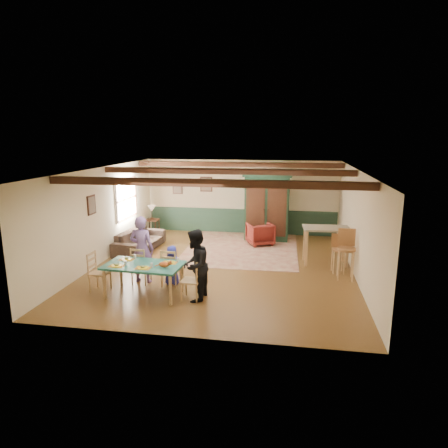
% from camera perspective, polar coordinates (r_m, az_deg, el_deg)
% --- Properties ---
extents(floor, '(8.00, 8.00, 0.00)m').
position_cam_1_polar(floor, '(11.15, -0.17, -6.13)').
color(floor, '#583718').
rests_on(floor, ground).
extents(wall_back, '(7.00, 0.02, 2.70)m').
position_cam_1_polar(wall_back, '(14.69, 2.46, 3.87)').
color(wall_back, beige).
rests_on(wall_back, floor).
extents(wall_left, '(0.02, 8.00, 2.70)m').
position_cam_1_polar(wall_left, '(11.88, -17.05, 1.22)').
color(wall_left, beige).
rests_on(wall_left, floor).
extents(wall_right, '(0.02, 8.00, 2.70)m').
position_cam_1_polar(wall_right, '(10.79, 18.48, -0.01)').
color(wall_right, beige).
rests_on(wall_right, floor).
extents(ceiling, '(7.00, 8.00, 0.02)m').
position_cam_1_polar(ceiling, '(10.60, -0.18, 7.82)').
color(ceiling, silver).
rests_on(ceiling, wall_back).
extents(wainscot_back, '(6.95, 0.03, 0.90)m').
position_cam_1_polar(wainscot_back, '(14.84, 2.42, 0.42)').
color(wainscot_back, '#1E3829').
rests_on(wainscot_back, floor).
extents(ceiling_beam_front, '(6.95, 0.16, 0.16)m').
position_cam_1_polar(ceiling_beam_front, '(8.36, -2.85, 5.88)').
color(ceiling_beam_front, black).
rests_on(ceiling_beam_front, ceiling).
extents(ceiling_beam_mid, '(6.95, 0.16, 0.16)m').
position_cam_1_polar(ceiling_beam_mid, '(11.00, 0.18, 7.53)').
color(ceiling_beam_mid, black).
rests_on(ceiling_beam_mid, ceiling).
extents(ceiling_beam_back, '(6.95, 0.16, 0.16)m').
position_cam_1_polar(ceiling_beam_back, '(13.56, 1.98, 8.50)').
color(ceiling_beam_back, black).
rests_on(ceiling_beam_back, ceiling).
extents(window_left, '(0.06, 1.60, 1.30)m').
position_cam_1_polar(window_left, '(13.35, -13.77, 3.50)').
color(window_left, white).
rests_on(window_left, wall_left).
extents(picture_left_wall, '(0.04, 0.42, 0.52)m').
position_cam_1_polar(picture_left_wall, '(11.28, -18.39, 2.60)').
color(picture_left_wall, gray).
rests_on(picture_left_wall, wall_left).
extents(picture_back_a, '(0.45, 0.04, 0.55)m').
position_cam_1_polar(picture_back_a, '(14.81, -2.56, 5.70)').
color(picture_back_a, gray).
rests_on(picture_back_a, wall_back).
extents(picture_back_b, '(0.38, 0.04, 0.48)m').
position_cam_1_polar(picture_back_b, '(15.10, -6.65, 5.18)').
color(picture_back_b, gray).
rests_on(picture_back_b, wall_back).
extents(dining_table, '(1.80, 1.07, 0.73)m').
position_cam_1_polar(dining_table, '(9.34, -11.32, -7.82)').
color(dining_table, '#1E6254').
rests_on(dining_table, floor).
extents(dining_chair_far_left, '(0.43, 0.45, 0.92)m').
position_cam_1_polar(dining_chair_far_left, '(10.07, -11.75, -5.75)').
color(dining_chair_far_left, tan).
rests_on(dining_chair_far_left, floor).
extents(dining_chair_far_right, '(0.43, 0.45, 0.92)m').
position_cam_1_polar(dining_chair_far_right, '(9.78, -7.58, -6.14)').
color(dining_chair_far_right, tan).
rests_on(dining_chair_far_right, floor).
extents(dining_chair_end_left, '(0.45, 0.43, 0.92)m').
position_cam_1_polar(dining_chair_end_left, '(9.81, -17.35, -6.57)').
color(dining_chair_end_left, tan).
rests_on(dining_chair_end_left, floor).
extents(dining_chair_end_right, '(0.45, 0.43, 0.92)m').
position_cam_1_polar(dining_chair_end_right, '(8.93, -4.73, -7.93)').
color(dining_chair_end_right, tan).
rests_on(dining_chair_end_right, floor).
extents(person_man, '(0.63, 0.44, 1.68)m').
position_cam_1_polar(person_man, '(10.02, -11.66, -3.57)').
color(person_man, '#8562A9').
rests_on(person_man, floor).
extents(person_woman, '(0.65, 0.81, 1.60)m').
position_cam_1_polar(person_woman, '(8.78, -4.17, -5.91)').
color(person_woman, black).
rests_on(person_woman, floor).
extents(person_child, '(0.49, 0.34, 0.98)m').
position_cam_1_polar(person_child, '(9.84, -7.43, -5.86)').
color(person_child, '#282EA3').
rests_on(person_child, floor).
extents(cat, '(0.36, 0.16, 0.17)m').
position_cam_1_polar(cat, '(8.91, -8.56, -5.65)').
color(cat, '#D05A24').
rests_on(cat, dining_table).
extents(place_setting_near_left, '(0.41, 0.31, 0.11)m').
position_cam_1_polar(place_setting_near_left, '(9.23, -15.09, -5.52)').
color(place_setting_near_left, yellow).
rests_on(place_setting_near_left, dining_table).
extents(place_setting_near_center, '(0.41, 0.31, 0.11)m').
position_cam_1_polar(place_setting_near_center, '(8.96, -11.51, -5.89)').
color(place_setting_near_center, yellow).
rests_on(place_setting_near_center, dining_table).
extents(place_setting_far_left, '(0.41, 0.31, 0.11)m').
position_cam_1_polar(place_setting_far_left, '(9.64, -13.75, -4.67)').
color(place_setting_far_left, yellow).
rests_on(place_setting_far_left, dining_table).
extents(place_setting_far_right, '(0.41, 0.31, 0.11)m').
position_cam_1_polar(place_setting_far_right, '(9.22, -7.78, -5.21)').
color(place_setting_far_right, yellow).
rests_on(place_setting_far_right, dining_table).
extents(area_rug, '(3.60, 4.25, 0.01)m').
position_cam_1_polar(area_rug, '(12.91, 2.54, -3.48)').
color(area_rug, '#CAB892').
rests_on(area_rug, floor).
extents(armoire, '(1.66, 0.71, 2.31)m').
position_cam_1_polar(armoire, '(13.80, 6.16, 2.42)').
color(armoire, '#133120').
rests_on(armoire, floor).
extents(armchair, '(1.05, 1.06, 0.73)m').
position_cam_1_polar(armchair, '(13.32, 5.18, -1.41)').
color(armchair, '#4A0F0E').
rests_on(armchair, floor).
extents(sofa, '(1.06, 2.28, 0.65)m').
position_cam_1_polar(sofa, '(12.94, -11.95, -2.25)').
color(sofa, '#362821').
rests_on(sofa, floor).
extents(end_table, '(0.47, 0.47, 0.56)m').
position_cam_1_polar(end_table, '(14.88, -10.19, -0.40)').
color(end_table, black).
rests_on(end_table, floor).
extents(table_lamp, '(0.31, 0.31, 0.52)m').
position_cam_1_polar(table_lamp, '(14.77, -10.28, 1.64)').
color(table_lamp, tan).
rests_on(table_lamp, end_table).
extents(counter_table, '(1.32, 0.83, 1.06)m').
position_cam_1_polar(counter_table, '(11.62, 14.28, -3.02)').
color(counter_table, '#B7AC8E').
rests_on(counter_table, floor).
extents(bar_stool_left, '(0.39, 0.43, 1.03)m').
position_cam_1_polar(bar_stool_left, '(10.98, 16.03, -4.14)').
color(bar_stool_left, '#A76F40').
rests_on(bar_stool_left, floor).
extents(bar_stool_right, '(0.48, 0.52, 1.28)m').
position_cam_1_polar(bar_stool_right, '(10.51, 17.03, -4.24)').
color(bar_stool_right, '#A76F40').
rests_on(bar_stool_right, floor).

